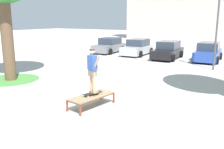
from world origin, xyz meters
name	(u,v)px	position (x,y,z in m)	size (l,w,h in m)	color
ground_plane	(96,103)	(0.00, 0.00, 0.00)	(120.00, 120.00, 0.00)	#B7B5AD
skate_box	(92,97)	(0.10, -0.46, 0.41)	(1.03, 1.99, 0.46)	brown
skateboard	(93,93)	(0.11, -0.39, 0.54)	(0.44, 0.82, 0.09)	black
skater	(92,68)	(0.12, -0.38, 1.53)	(0.97, 0.40, 1.69)	tan
grass_patch_near_left	(11,79)	(-6.39, 0.73, 0.00)	(3.07, 3.07, 0.01)	#47893D
car_grey	(110,46)	(-7.77, 13.35, 0.69)	(2.01, 4.24, 1.50)	slate
car_silver	(138,48)	(-4.60, 13.29, 0.69)	(2.04, 4.26, 1.50)	#B7BABF
car_black	(168,51)	(-1.43, 12.65, 0.69)	(2.04, 4.26, 1.50)	black
car_blue	(208,52)	(1.74, 13.22, 0.69)	(2.09, 4.29, 1.50)	#28479E
light_post	(218,11)	(2.82, 9.48, 3.83)	(0.36, 0.36, 5.83)	#4C4C51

